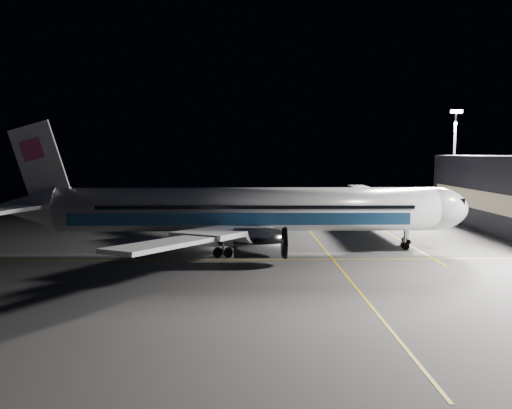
{
  "coord_description": "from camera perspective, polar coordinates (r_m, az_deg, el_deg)",
  "views": [
    {
      "loc": [
        -0.34,
        -63.53,
        12.59
      ],
      "look_at": [
        1.06,
        -0.88,
        6.0
      ],
      "focal_mm": 35.0,
      "sensor_mm": 36.0,
      "label": 1
    }
  ],
  "objects": [
    {
      "name": "ground",
      "position": [
        64.77,
        -0.96,
        -5.21
      ],
      "size": [
        200.0,
        200.0,
        0.0
      ],
      "primitive_type": "plane",
      "color": "#4C4C4F",
      "rests_on": "ground"
    },
    {
      "name": "guide_line_main",
      "position": [
        65.58,
        7.85,
        -5.12
      ],
      "size": [
        0.25,
        80.0,
        0.01
      ],
      "primitive_type": "cube",
      "color": "gold",
      "rests_on": "ground"
    },
    {
      "name": "guide_line_cross",
      "position": [
        58.89,
        -0.92,
        -6.34
      ],
      "size": [
        70.0,
        0.25,
        0.01
      ],
      "primitive_type": "cube",
      "color": "gold",
      "rests_on": "ground"
    },
    {
      "name": "guide_line_side",
      "position": [
        77.87,
        15.44,
        -3.52
      ],
      "size": [
        0.25,
        40.0,
        0.01
      ],
      "primitive_type": "cube",
      "color": "gold",
      "rests_on": "ground"
    },
    {
      "name": "airliner",
      "position": [
        63.97,
        -1.93,
        -0.67
      ],
      "size": [
        61.48,
        54.22,
        16.64
      ],
      "color": "silver",
      "rests_on": "ground"
    },
    {
      "name": "jet_bridge",
      "position": [
        84.97,
        13.97,
        0.42
      ],
      "size": [
        3.6,
        34.4,
        6.3
      ],
      "color": "#B2B2B7",
      "rests_on": "ground"
    },
    {
      "name": "floodlight_mast_north",
      "position": [
        103.69,
        21.72,
        5.46
      ],
      "size": [
        2.4,
        0.68,
        20.7
      ],
      "color": "#59595E",
      "rests_on": "ground"
    },
    {
      "name": "baggage_tug",
      "position": [
        77.12,
        -6.0,
        -2.87
      ],
      "size": [
        2.32,
        1.91,
        1.61
      ],
      "rotation": [
        0.0,
        0.0,
        0.07
      ],
      "color": "black",
      "rests_on": "ground"
    },
    {
      "name": "safety_cone_a",
      "position": [
        74.54,
        -6.59,
        -3.49
      ],
      "size": [
        0.46,
        0.46,
        0.69
      ],
      "primitive_type": "cone",
      "color": "#D95A09",
      "rests_on": "ground"
    },
    {
      "name": "safety_cone_b",
      "position": [
        76.99,
        -3.02,
        -3.17
      ],
      "size": [
        0.44,
        0.44,
        0.66
      ],
      "primitive_type": "cone",
      "color": "#D95A09",
      "rests_on": "ground"
    },
    {
      "name": "safety_cone_c",
      "position": [
        74.79,
        3.2,
        -3.47
      ],
      "size": [
        0.39,
        0.39,
        0.59
      ],
      "primitive_type": "cone",
      "color": "#D95A09",
      "rests_on": "ground"
    }
  ]
}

